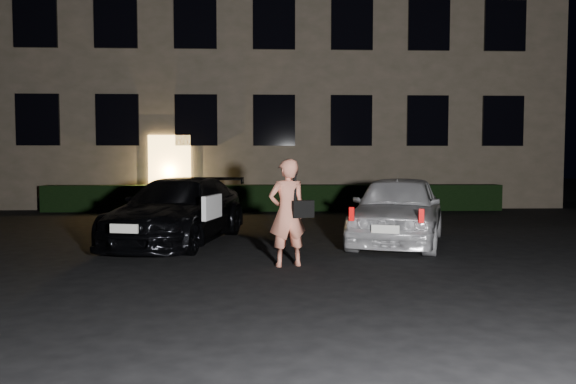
{
  "coord_description": "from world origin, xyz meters",
  "views": [
    {
      "loc": [
        -0.29,
        -7.96,
        1.7
      ],
      "look_at": [
        0.11,
        2.0,
        1.12
      ],
      "focal_mm": 35.0,
      "sensor_mm": 36.0,
      "label": 1
    }
  ],
  "objects": [
    {
      "name": "ground",
      "position": [
        0.0,
        0.0,
        0.0
      ],
      "size": [
        80.0,
        80.0,
        0.0
      ],
      "primitive_type": "plane",
      "color": "black",
      "rests_on": "ground"
    },
    {
      "name": "sedan",
      "position": [
        -2.06,
        3.47,
        0.66
      ],
      "size": [
        2.81,
        4.84,
        1.32
      ],
      "rotation": [
        0.0,
        0.0,
        -0.22
      ],
      "color": "black",
      "rests_on": "ground"
    },
    {
      "name": "man",
      "position": [
        0.06,
        0.87,
        0.86
      ],
      "size": [
        0.78,
        0.58,
        1.71
      ],
      "rotation": [
        0.0,
        0.0,
        3.45
      ],
      "color": "#D77A60",
      "rests_on": "ground"
    },
    {
      "name": "building",
      "position": [
        -0.0,
        14.99,
        6.0
      ],
      "size": [
        20.0,
        8.11,
        12.0
      ],
      "color": "brown",
      "rests_on": "ground"
    },
    {
      "name": "hedge",
      "position": [
        0.0,
        10.5,
        0.42
      ],
      "size": [
        15.0,
        0.7,
        0.85
      ],
      "primitive_type": "cube",
      "color": "black",
      "rests_on": "ground"
    },
    {
      "name": "hatch",
      "position": [
        2.37,
        3.19,
        0.7
      ],
      "size": [
        2.91,
        4.42,
        1.4
      ],
      "rotation": [
        0.0,
        0.0,
        -0.33
      ],
      "color": "silver",
      "rests_on": "ground"
    }
  ]
}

